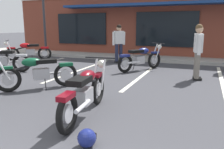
# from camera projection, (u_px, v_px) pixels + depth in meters

# --- Properties ---
(ground_plane) EXTENTS (80.00, 80.00, 0.00)m
(ground_plane) POSITION_uv_depth(u_px,v_px,m) (105.00, 105.00, 4.89)
(ground_plane) COLOR #3D3D42
(sidewalk_kerb) EXTENTS (22.00, 1.80, 0.14)m
(sidewalk_kerb) POSITION_uv_depth(u_px,v_px,m) (163.00, 59.00, 11.21)
(sidewalk_kerb) COLOR #A8A59E
(sidewalk_kerb) RESTS_ON ground_plane
(brick_storefront_building) EXTENTS (17.77, 7.01, 3.42)m
(brick_storefront_building) POSITION_uv_depth(u_px,v_px,m) (174.00, 24.00, 14.18)
(brick_storefront_building) COLOR brown
(brick_storefront_building) RESTS_ON ground_plane
(painted_stall_lines) EXTENTS (9.77, 4.80, 0.01)m
(painted_stall_lines) POSITION_uv_depth(u_px,v_px,m) (144.00, 74.00, 7.95)
(painted_stall_lines) COLOR silver
(painted_stall_lines) RESTS_ON ground_plane
(motorcycle_foreground_classic) EXTENTS (0.69, 2.11, 0.98)m
(motorcycle_foreground_classic) POSITION_uv_depth(u_px,v_px,m) (85.00, 92.00, 4.19)
(motorcycle_foreground_classic) COLOR black
(motorcycle_foreground_classic) RESTS_ON ground_plane
(motorcycle_red_sportbike) EXTENTS (1.62, 1.68, 0.98)m
(motorcycle_red_sportbike) POSITION_uv_depth(u_px,v_px,m) (37.00, 72.00, 6.00)
(motorcycle_red_sportbike) COLOR black
(motorcycle_red_sportbike) RESTS_ON ground_plane
(motorcycle_green_cafe_racer) EXTENTS (1.37, 1.85, 0.98)m
(motorcycle_green_cafe_racer) POSITION_uv_depth(u_px,v_px,m) (141.00, 58.00, 8.54)
(motorcycle_green_cafe_racer) COLOR black
(motorcycle_green_cafe_racer) RESTS_ON ground_plane
(motorcycle_orange_scrambler) EXTENTS (1.81, 1.44, 0.98)m
(motorcycle_orange_scrambler) POSITION_uv_depth(u_px,v_px,m) (28.00, 51.00, 10.94)
(motorcycle_orange_scrambler) COLOR black
(motorcycle_orange_scrambler) RESTS_ON ground_plane
(person_in_black_shirt) EXTENTS (0.32, 0.61, 1.68)m
(person_in_black_shirt) POSITION_uv_depth(u_px,v_px,m) (198.00, 49.00, 6.94)
(person_in_black_shirt) COLOR black
(person_in_black_shirt) RESTS_ON ground_plane
(person_in_shorts_foreground) EXTENTS (0.50, 0.49, 1.68)m
(person_in_shorts_foreground) POSITION_uv_depth(u_px,v_px,m) (119.00, 41.00, 10.18)
(person_in_shorts_foreground) COLOR black
(person_in_shorts_foreground) RESTS_ON ground_plane
(helmet_on_pavement) EXTENTS (0.26, 0.26, 0.26)m
(helmet_on_pavement) POSITION_uv_depth(u_px,v_px,m) (87.00, 138.00, 3.16)
(helmet_on_pavement) COLOR navy
(helmet_on_pavement) RESTS_ON ground_plane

